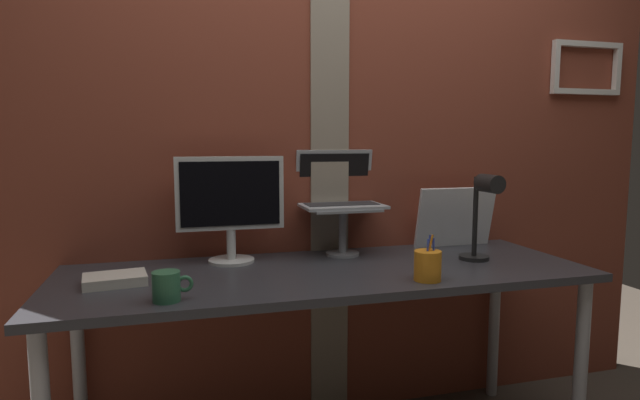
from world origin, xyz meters
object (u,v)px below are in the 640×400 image
object	(u,v)px
coffee_mug	(167,286)
laptop	(339,190)
monitor	(230,200)
whiteboard_panel	(455,217)
pen_cup	(428,265)
desk_lamp	(483,208)

from	to	relation	value
coffee_mug	laptop	bearing A→B (deg)	36.51
laptop	coffee_mug	distance (m)	0.90
monitor	whiteboard_panel	world-z (taller)	monitor
laptop	coffee_mug	bearing A→B (deg)	-143.49
laptop	pen_cup	bearing A→B (deg)	-73.23
pen_cup	coffee_mug	distance (m)	0.86
pen_cup	desk_lamp	bearing A→B (deg)	29.07
monitor	coffee_mug	bearing A→B (deg)	-117.64
laptop	desk_lamp	distance (m)	0.59
monitor	whiteboard_panel	size ratio (longest dim) A/B	1.13
whiteboard_panel	desk_lamp	xyz separation A→B (m)	(-0.05, -0.30, 0.08)
monitor	laptop	world-z (taller)	laptop
monitor	desk_lamp	distance (m)	0.99
whiteboard_panel	desk_lamp	distance (m)	0.32
desk_lamp	coffee_mug	size ratio (longest dim) A/B	2.89
laptop	whiteboard_panel	distance (m)	0.56
monitor	coffee_mug	world-z (taller)	monitor
monitor	whiteboard_panel	xyz separation A→B (m)	(1.00, 0.03, -0.11)
laptop	desk_lamp	world-z (taller)	laptop
laptop	monitor	bearing A→B (deg)	-171.74
whiteboard_panel	pen_cup	bearing A→B (deg)	-128.43
pen_cup	laptop	bearing A→B (deg)	106.77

